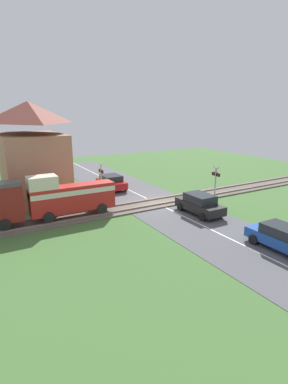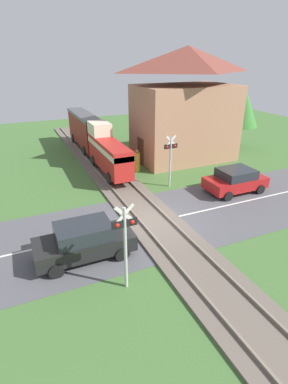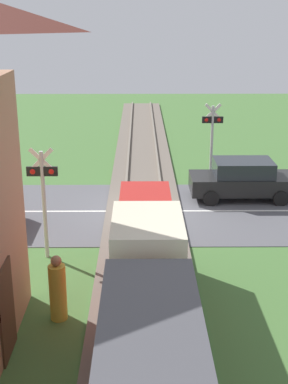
% 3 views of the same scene
% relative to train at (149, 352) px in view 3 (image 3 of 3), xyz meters
% --- Properties ---
extents(ground_plane, '(60.00, 60.00, 0.00)m').
position_rel_train_xyz_m(ground_plane, '(0.00, -11.29, -1.86)').
color(ground_plane, '#426B33').
extents(road_surface, '(48.00, 6.40, 0.02)m').
position_rel_train_xyz_m(road_surface, '(0.00, -11.29, -1.85)').
color(road_surface, '#515156').
rests_on(road_surface, ground_plane).
extents(track_bed, '(2.80, 48.00, 0.24)m').
position_rel_train_xyz_m(track_bed, '(0.00, -11.29, -1.80)').
color(track_bed, '#665B51').
rests_on(track_bed, ground_plane).
extents(train, '(1.58, 13.80, 3.18)m').
position_rel_train_xyz_m(train, '(0.00, 0.00, 0.00)').
color(train, red).
rests_on(train, track_bed).
extents(car_near_crossing, '(4.12, 1.90, 1.58)m').
position_rel_train_xyz_m(car_near_crossing, '(-3.92, -12.73, -1.05)').
color(car_near_crossing, black).
rests_on(car_near_crossing, ground_plane).
extents(crossing_signal_west_approach, '(0.90, 0.18, 3.42)m').
position_rel_train_xyz_m(crossing_signal_west_approach, '(-2.97, -15.12, 0.31)').
color(crossing_signal_west_approach, '#B7B7B7').
rests_on(crossing_signal_west_approach, ground_plane).
extents(crossing_signal_east_approach, '(0.90, 0.18, 3.42)m').
position_rel_train_xyz_m(crossing_signal_east_approach, '(2.97, -7.45, 0.31)').
color(crossing_signal_east_approach, '#B7B7B7').
rests_on(crossing_signal_east_approach, ground_plane).
extents(pedestrian_by_station, '(0.41, 0.41, 1.67)m').
position_rel_train_xyz_m(pedestrian_by_station, '(2.11, -3.99, -1.10)').
color(pedestrian_by_station, gold).
rests_on(pedestrian_by_station, ground_plane).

